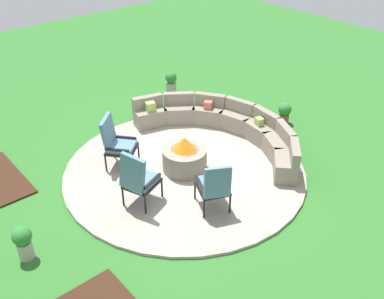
{
  "coord_description": "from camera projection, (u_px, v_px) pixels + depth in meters",
  "views": [
    {
      "loc": [
        5.8,
        -4.77,
        5.28
      ],
      "look_at": [
        0.0,
        0.2,
        0.45
      ],
      "focal_mm": 41.06,
      "sensor_mm": 36.0,
      "label": 1
    }
  ],
  "objects": [
    {
      "name": "curved_stone_bench",
      "position": [
        225.0,
        126.0,
        10.08
      ],
      "size": [
        4.2,
        2.16,
        0.72
      ],
      "color": "gray",
      "rests_on": "patio_circle"
    },
    {
      "name": "potted_plant_2",
      "position": [
        23.0,
        241.0,
        6.93
      ],
      "size": [
        0.31,
        0.31,
        0.62
      ],
      "color": "#A89E8E",
      "rests_on": "ground_plane"
    },
    {
      "name": "potted_plant_1",
      "position": [
        171.0,
        82.0,
        12.18
      ],
      "size": [
        0.32,
        0.32,
        0.65
      ],
      "color": "#A89E8E",
      "rests_on": "ground_plane"
    },
    {
      "name": "lounge_chair_front_left",
      "position": [
        116.0,
        142.0,
        8.95
      ],
      "size": [
        0.81,
        0.82,
        1.13
      ],
      "rotation": [
        0.0,
        0.0,
        5.4
      ],
      "color": "black",
      "rests_on": "patio_circle"
    },
    {
      "name": "fire_pit",
      "position": [
        185.0,
        157.0,
        8.98
      ],
      "size": [
        0.91,
        0.91,
        0.75
      ],
      "color": "gray",
      "rests_on": "patio_circle"
    },
    {
      "name": "lounge_chair_back_left",
      "position": [
        214.0,
        185.0,
        7.77
      ],
      "size": [
        0.78,
        0.74,
        1.01
      ],
      "rotation": [
        0.0,
        0.0,
        7.43
      ],
      "color": "black",
      "rests_on": "patio_circle"
    },
    {
      "name": "potted_plant_0",
      "position": [
        285.0,
        112.0,
        10.77
      ],
      "size": [
        0.32,
        0.32,
        0.54
      ],
      "color": "brown",
      "rests_on": "ground_plane"
    },
    {
      "name": "patio_circle",
      "position": [
        185.0,
        170.0,
        9.15
      ],
      "size": [
        4.98,
        4.98,
        0.06
      ],
      "primitive_type": "cylinder",
      "color": "#9E9384",
      "rests_on": "ground_plane"
    },
    {
      "name": "lounge_chair_front_right",
      "position": [
        138.0,
        179.0,
        7.86
      ],
      "size": [
        0.71,
        0.76,
        1.16
      ],
      "rotation": [
        0.0,
        0.0,
        6.64
      ],
      "color": "black",
      "rests_on": "patio_circle"
    },
    {
      "name": "ground_plane",
      "position": [
        185.0,
        171.0,
        9.17
      ],
      "size": [
        24.0,
        24.0,
        0.0
      ],
      "primitive_type": "plane",
      "color": "#2D6B28"
    }
  ]
}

